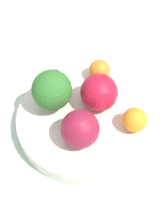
# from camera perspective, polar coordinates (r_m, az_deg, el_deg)

# --- Properties ---
(ground_plane) EXTENTS (6.00, 6.00, 0.00)m
(ground_plane) POSITION_cam_1_polar(r_m,az_deg,el_deg) (0.54, -0.00, -3.57)
(ground_plane) COLOR gray
(table_surface) EXTENTS (1.20, 1.20, 0.02)m
(table_surface) POSITION_cam_1_polar(r_m,az_deg,el_deg) (0.53, -0.00, -2.99)
(table_surface) COLOR #B2C6B2
(table_surface) RESTS_ON ground_plane
(bowl) EXTENTS (0.22, 0.22, 0.03)m
(bowl) POSITION_cam_1_polar(r_m,az_deg,el_deg) (0.52, -0.00, -1.55)
(bowl) COLOR silver
(bowl) RESTS_ON table_surface
(broccoli) EXTENTS (0.06, 0.06, 0.07)m
(broccoli) POSITION_cam_1_polar(r_m,az_deg,el_deg) (0.49, -5.87, 3.95)
(broccoli) COLOR #99C17A
(broccoli) RESTS_ON bowl
(apple_red) EXTENTS (0.06, 0.06, 0.06)m
(apple_red) POSITION_cam_1_polar(r_m,az_deg,el_deg) (0.49, 2.76, 3.58)
(apple_red) COLOR #B7142D
(apple_red) RESTS_ON bowl
(apple_green) EXTENTS (0.06, 0.06, 0.06)m
(apple_green) POSITION_cam_1_polar(r_m,az_deg,el_deg) (0.46, -0.72, -3.11)
(apple_green) COLOR maroon
(apple_green) RESTS_ON bowl
(orange_front) EXTENTS (0.04, 0.04, 0.04)m
(orange_front) POSITION_cam_1_polar(r_m,az_deg,el_deg) (0.48, 9.26, -1.41)
(orange_front) COLOR orange
(orange_front) RESTS_ON bowl
(orange_back) EXTENTS (0.04, 0.04, 0.04)m
(orange_back) POSITION_cam_1_polar(r_m,az_deg,el_deg) (0.54, 2.87, 7.59)
(orange_back) COLOR orange
(orange_back) RESTS_ON bowl
(grape_cluster) EXTENTS (0.03, 0.03, 0.03)m
(grape_cluster) POSITION_cam_1_polar(r_m,az_deg,el_deg) (0.54, -5.14, 6.29)
(grape_cluster) COLOR #5B1E42
(grape_cluster) RESTS_ON bowl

